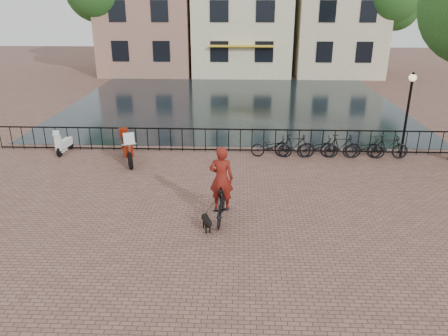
{
  "coord_description": "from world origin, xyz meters",
  "views": [
    {
      "loc": [
        0.51,
        -9.81,
        6.26
      ],
      "look_at": [
        0.0,
        3.0,
        1.2
      ],
      "focal_mm": 35.0,
      "sensor_mm": 36.0,
      "label": 1
    }
  ],
  "objects_px": {
    "dog": "(207,223)",
    "motorcycle": "(127,144)",
    "cyclist": "(221,188)",
    "scooter": "(64,139)",
    "lamp_post": "(409,101)"
  },
  "relations": [
    {
      "from": "cyclist",
      "to": "dog",
      "type": "bearing_deg",
      "value": 63.09
    },
    {
      "from": "lamp_post",
      "to": "motorcycle",
      "type": "xyz_separation_m",
      "value": [
        -11.24,
        -1.03,
        -1.62
      ]
    },
    {
      "from": "lamp_post",
      "to": "dog",
      "type": "distance_m",
      "value": 10.21
    },
    {
      "from": "cyclist",
      "to": "motorcycle",
      "type": "bearing_deg",
      "value": -46.41
    },
    {
      "from": "dog",
      "to": "scooter",
      "type": "relative_size",
      "value": 0.6
    },
    {
      "from": "scooter",
      "to": "lamp_post",
      "type": "bearing_deg",
      "value": 5.57
    },
    {
      "from": "lamp_post",
      "to": "motorcycle",
      "type": "distance_m",
      "value": 11.4
    },
    {
      "from": "motorcycle",
      "to": "scooter",
      "type": "height_order",
      "value": "motorcycle"
    },
    {
      "from": "lamp_post",
      "to": "cyclist",
      "type": "bearing_deg",
      "value": -141.34
    },
    {
      "from": "dog",
      "to": "scooter",
      "type": "bearing_deg",
      "value": 118.5
    },
    {
      "from": "lamp_post",
      "to": "dog",
      "type": "height_order",
      "value": "lamp_post"
    },
    {
      "from": "cyclist",
      "to": "scooter",
      "type": "height_order",
      "value": "cyclist"
    },
    {
      "from": "motorcycle",
      "to": "scooter",
      "type": "bearing_deg",
      "value": 139.4
    },
    {
      "from": "dog",
      "to": "motorcycle",
      "type": "bearing_deg",
      "value": 106.6
    },
    {
      "from": "lamp_post",
      "to": "dog",
      "type": "bearing_deg",
      "value": -139.74
    }
  ]
}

